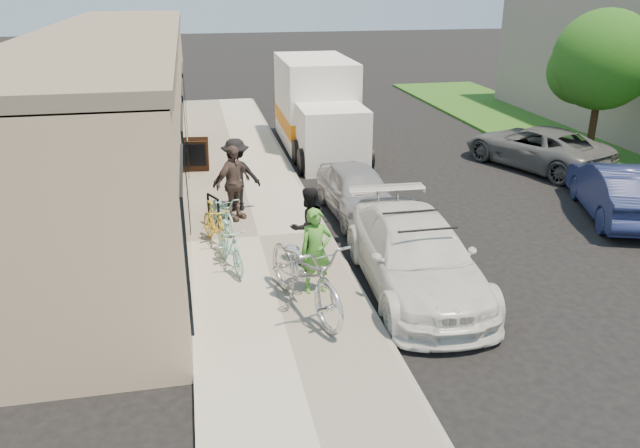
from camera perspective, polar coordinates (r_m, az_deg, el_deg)
ground at (r=11.65m, az=5.97°, el=-6.62°), size 120.00×120.00×0.00m
sidewalk at (r=13.92m, az=-5.60°, el=-1.39°), size 3.00×34.00×0.15m
curb at (r=14.14m, az=0.65°, el=-0.95°), size 0.12×34.00×0.13m
storefront at (r=18.18m, az=-17.99°, el=9.91°), size 3.60×20.00×4.22m
bike_rack at (r=14.35m, az=-9.72°, el=1.43°), size 0.26×0.50×0.77m
sandwich_board at (r=18.74m, az=-11.08°, el=6.21°), size 0.65×0.65×0.96m
sedan_white at (r=11.71m, az=8.73°, el=-2.85°), size 2.16×4.84×1.42m
sedan_silver at (r=15.30m, az=3.46°, el=3.00°), size 1.61×3.69×1.24m
moving_truck at (r=21.34m, az=-0.19°, el=10.35°), size 2.37×6.09×2.98m
far_car_blue at (r=16.81m, az=25.57°, el=2.81°), size 2.68×4.36×1.36m
far_car_gray at (r=20.45m, az=19.14°, el=6.69°), size 3.70×5.05×1.28m
median_tree at (r=21.20m, az=24.34°, el=13.19°), size 2.99×2.99×4.59m
tandem_bike at (r=10.58m, az=-1.35°, el=-4.48°), size 1.61×2.77×1.38m
woman_rider at (r=11.14m, az=-0.38°, el=-2.48°), size 0.61×0.42×1.59m
man_standing at (r=12.20m, az=-1.09°, el=-0.23°), size 0.95×0.85×1.60m
cruiser_bike_a at (r=12.27m, az=-8.22°, el=-2.04°), size 0.79×1.60×0.92m
cruiser_bike_b at (r=14.31m, az=-8.88°, el=1.14°), size 0.89×1.59×0.79m
cruiser_bike_c at (r=13.35m, az=-9.53°, el=-0.12°), size 0.86×1.61×0.93m
bystander_a at (r=15.28m, az=-7.67°, el=4.49°), size 1.21×0.76×1.79m
bystander_b at (r=14.65m, az=-7.92°, el=3.72°), size 1.07×1.02×1.78m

